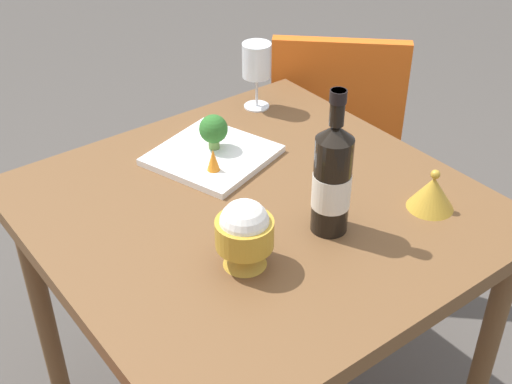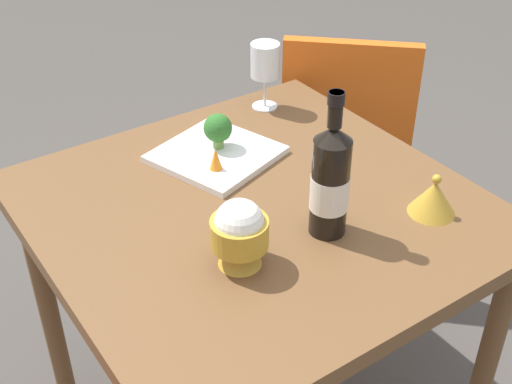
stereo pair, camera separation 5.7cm
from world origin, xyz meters
TOP-DOWN VIEW (x-y plane):
  - dining_table at (0.00, 0.00)m, footprint 0.90×0.90m
  - chair_near_window at (0.43, -0.65)m, footprint 0.57×0.57m
  - wine_bottle at (-0.16, -0.07)m, footprint 0.08×0.08m
  - wine_glass at (0.36, -0.27)m, footprint 0.08×0.08m
  - rice_bowl at (-0.14, 0.14)m, footprint 0.11×0.11m
  - rice_bowl_lid at (-0.23, -0.29)m, footprint 0.10×0.10m
  - serving_plate at (0.21, -0.03)m, footprint 0.31×0.31m
  - broccoli_floret at (0.22, -0.05)m, footprint 0.07×0.07m
  - carrot_garnish_left at (0.15, 0.01)m, footprint 0.03×0.03m
  - carrot_garnish_right at (0.28, -0.08)m, footprint 0.04×0.04m

SIDE VIEW (x-z plane):
  - chair_near_window at x=0.43m, z-range 0.10..0.95m
  - dining_table at x=0.00m, z-range 0.28..1.03m
  - serving_plate at x=0.21m, z-range 0.74..0.76m
  - rice_bowl_lid at x=-0.23m, z-range 0.73..0.83m
  - carrot_garnish_left at x=0.15m, z-range 0.76..0.81m
  - carrot_garnish_right at x=0.28m, z-range 0.76..0.82m
  - broccoli_floret at x=0.22m, z-range 0.77..0.85m
  - rice_bowl at x=-0.14m, z-range 0.75..0.89m
  - wine_bottle at x=-0.16m, z-range 0.71..1.02m
  - wine_glass at x=0.36m, z-range 0.78..0.96m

